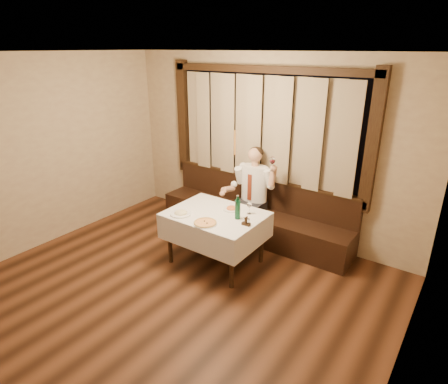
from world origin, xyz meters
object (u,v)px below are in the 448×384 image
Objects in this scene: green_bottle at (238,209)px; pasta_cream at (181,212)px; banquette at (254,217)px; cruet_caddy at (246,222)px; pizza at (205,223)px; pasta_red at (232,207)px; dining_table at (216,220)px; seated_man at (252,188)px.

pasta_cream is at bearing -154.59° from green_bottle.
banquette is 27.64× the size of cruet_caddy.
green_bottle is (0.25, 0.37, 0.13)m from pizza.
green_bottle is at bearing -41.54° from pasta_red.
dining_table is 5.13× the size of pasta_red.
cruet_caddy is at bearing -27.00° from green_bottle.
pasta_cream is (-0.36, -1.32, 0.49)m from banquette.
seated_man is (-0.33, 0.90, -0.05)m from green_bottle.
dining_table is 4.45× the size of pasta_cream.
banquette is at bearing 108.66° from green_bottle.
dining_table is 4.13× the size of pizza.
dining_table is 0.42m from green_bottle.
pizza is at bearing -86.37° from banquette.
pasta_cream is at bearing -106.45° from seated_man.
pasta_cream is 1.28m from seated_man.
green_bottle is 2.81× the size of cruet_caddy.
seated_man is (-0.08, 1.27, 0.07)m from pizza.
seated_man is (0.01, 0.93, 0.19)m from dining_table.
green_bottle is at bearing 5.49° from dining_table.
green_bottle reaches higher than dining_table.
banquette reaches higher than pizza.
pasta_red is 2.14× the size of cruet_caddy.
green_bottle reaches higher than cruet_caddy.
pasta_red is 0.76× the size of green_bottle.
seated_man is (0.36, 1.23, 0.05)m from pasta_cream.
green_bottle is 0.22× the size of seated_man.
pasta_red is 0.32m from green_bottle.
green_bottle reaches higher than pasta_red.
seated_man is (0.01, -0.09, 0.53)m from banquette.
cruet_caddy is 1.13m from seated_man.
green_bottle is at bearing 55.82° from pizza.
dining_table is at bearing 39.70° from pasta_cream.
banquette is at bearing 97.95° from pasta_red.
pasta_cream is 0.88× the size of green_bottle.
pizza is at bearing -124.18° from green_bottle.
pasta_red is at bearing -81.54° from seated_man.
dining_table is at bearing -115.63° from pasta_red.
cruet_caddy is at bearing -7.24° from dining_table.
pasta_cream is 2.46× the size of cruet_caddy.
seated_man reaches higher than pizza.
banquette reaches higher than pasta_cream.
seated_man reaches higher than dining_table.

